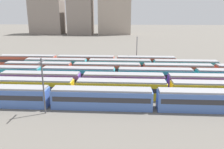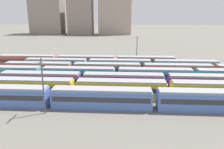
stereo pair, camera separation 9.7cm
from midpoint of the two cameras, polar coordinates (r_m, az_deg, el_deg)
ground_plane at (r=58.37m, az=-15.04°, el=-1.69°), size 600.00×600.00×0.00m
train_track_2 at (r=53.19m, az=23.82°, el=-2.01°), size 93.60×3.06×3.75m
train_track_3 at (r=54.88m, az=1.22°, el=-0.16°), size 74.70×3.06×3.75m
train_track_4 at (r=64.28m, az=24.79°, el=0.72°), size 112.50×3.06×3.75m
train_track_5 at (r=64.94m, az=2.06°, el=2.29°), size 55.80×3.06×3.75m
train_track_6 at (r=71.10m, az=-6.65°, el=3.34°), size 55.80×3.06×3.75m
catenary_pole_0 at (r=38.66m, az=-17.25°, el=-2.22°), size 0.24×3.20×9.66m
catenary_pole_1 at (r=72.56m, az=6.44°, el=6.33°), size 0.24×3.20×9.54m
distant_building_0 at (r=198.66m, az=-16.23°, el=14.81°), size 26.03×17.88×33.37m
distant_building_1 at (r=191.26m, az=-7.93°, el=14.39°), size 19.70×17.84×27.59m
distant_building_2 at (r=187.98m, az=0.82°, el=17.88°), size 26.29×13.27×49.67m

